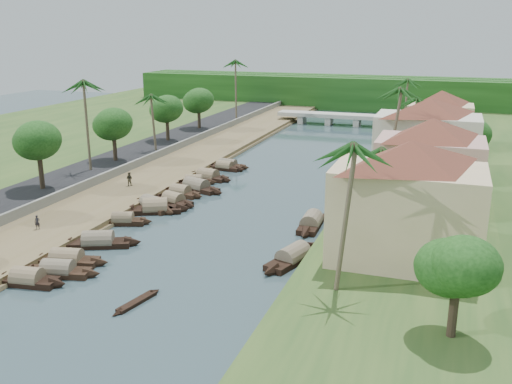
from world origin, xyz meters
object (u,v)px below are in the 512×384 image
(bridge, at_px, (343,117))
(building_near, at_px, (407,201))
(sampan_0, at_px, (58,271))
(sampan_1, at_px, (28,280))
(person_near, at_px, (37,222))

(bridge, height_order, building_near, building_near)
(bridge, xyz_separation_m, sampan_0, (-8.19, -83.94, -1.31))
(building_near, height_order, sampan_1, building_near)
(sampan_0, bearing_deg, building_near, 7.36)
(bridge, height_order, sampan_1, bridge)
(bridge, xyz_separation_m, sampan_1, (-9.41, -86.18, -1.31))
(sampan_1, bearing_deg, sampan_0, 53.61)
(building_near, distance_m, person_near, 35.43)
(person_near, bearing_deg, sampan_0, -63.79)
(building_near, relative_size, sampan_1, 2.10)
(bridge, distance_m, sampan_0, 84.35)
(bridge, bearing_deg, person_near, -101.75)
(bridge, relative_size, sampan_1, 3.96)
(bridge, distance_m, person_near, 78.48)
(bridge, bearing_deg, building_near, -75.61)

